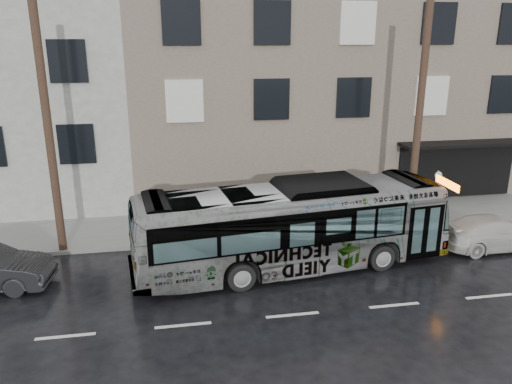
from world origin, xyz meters
TOP-DOWN VIEW (x-y plane):
  - ground at (0.00, 0.00)m, footprint 120.00×120.00m
  - sidewalk at (0.00, 4.90)m, footprint 90.00×3.60m
  - building_taupe at (5.00, 12.70)m, footprint 20.00×12.00m
  - utility_pole_front at (6.50, 3.30)m, footprint 0.30×0.30m
  - utility_pole_rear at (-7.50, 3.30)m, footprint 0.30×0.30m
  - sign_post at (7.60, 3.30)m, footprint 0.06×0.06m
  - bus at (0.72, 0.63)m, footprint 11.35×3.91m
  - white_sedan at (8.85, 0.94)m, footprint 4.43×1.89m

SIDE VIEW (x-z plane):
  - ground at x=0.00m, z-range 0.00..0.00m
  - sidewalk at x=0.00m, z-range 0.00..0.15m
  - white_sedan at x=8.85m, z-range 0.00..1.27m
  - sign_post at x=7.60m, z-range 0.15..2.55m
  - bus at x=0.72m, z-range 0.00..3.10m
  - utility_pole_front at x=6.50m, z-range 0.15..9.15m
  - utility_pole_rear at x=-7.50m, z-range 0.15..9.15m
  - building_taupe at x=5.00m, z-range 0.00..11.00m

